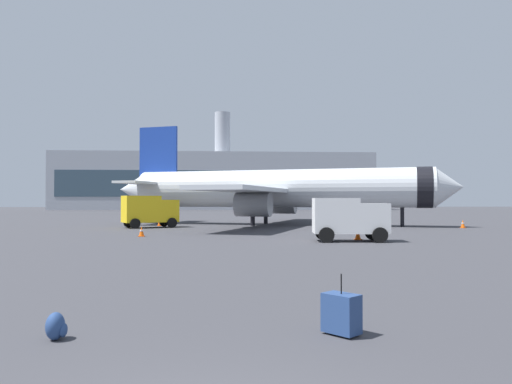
{
  "coord_description": "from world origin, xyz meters",
  "views": [
    {
      "loc": [
        0.23,
        -4.69,
        2.42
      ],
      "look_at": [
        2.31,
        26.88,
        3.0
      ],
      "focal_mm": 34.55,
      "sensor_mm": 36.0,
      "label": 1
    }
  ],
  "objects": [
    {
      "name": "safety_cone_far",
      "position": [
        8.63,
        25.7,
        0.37
      ],
      "size": [
        0.44,
        0.44,
        0.74
      ],
      "color": "#F2590C",
      "rests_on": "ground"
    },
    {
      "name": "rolling_suitcase",
      "position": [
        2.36,
        4.12,
        0.39
      ],
      "size": [
        0.72,
        0.75,
        1.1
      ],
      "color": "navy",
      "rests_on": "ground"
    },
    {
      "name": "airplane_at_gate",
      "position": [
        5.55,
        44.88,
        3.66
      ],
      "size": [
        34.61,
        31.68,
        10.5
      ],
      "color": "silver",
      "rests_on": "ground"
    },
    {
      "name": "traveller_backpack",
      "position": [
        -2.68,
        4.12,
        0.23
      ],
      "size": [
        0.36,
        0.4,
        0.48
      ],
      "color": "navy",
      "rests_on": "ground"
    },
    {
      "name": "cargo_van",
      "position": [
        7.74,
        24.4,
        1.45
      ],
      "size": [
        4.56,
        2.67,
        2.6
      ],
      "color": "white",
      "rests_on": "ground"
    },
    {
      "name": "terminal_building",
      "position": [
        -2.16,
        136.33,
        8.05
      ],
      "size": [
        88.65,
        17.02,
        27.84
      ],
      "color": "#9EA3AD",
      "rests_on": "ground"
    },
    {
      "name": "safety_cone_near",
      "position": [
        -5.99,
        43.68,
        0.34
      ],
      "size": [
        0.44,
        0.44,
        0.69
      ],
      "color": "#F2590C",
      "rests_on": "ground"
    },
    {
      "name": "service_truck",
      "position": [
        -6.51,
        40.63,
        1.61
      ],
      "size": [
        5.28,
        4.08,
        2.9
      ],
      "color": "yellow",
      "rests_on": "ground"
    },
    {
      "name": "safety_cone_mid",
      "position": [
        21.66,
        38.16,
        0.37
      ],
      "size": [
        0.44,
        0.44,
        0.76
      ],
      "color": "#F2590C",
      "rests_on": "ground"
    },
    {
      "name": "safety_cone_outer",
      "position": [
        -5.36,
        29.34,
        0.34
      ],
      "size": [
        0.44,
        0.44,
        0.7
      ],
      "color": "#F2590C",
      "rests_on": "ground"
    }
  ]
}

